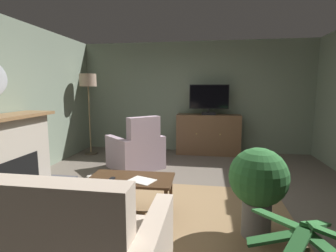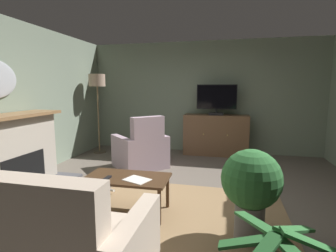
{
  "view_description": "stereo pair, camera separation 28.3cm",
  "coord_description": "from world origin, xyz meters",
  "px_view_note": "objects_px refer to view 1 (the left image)",
  "views": [
    {
      "loc": [
        0.38,
        -3.53,
        1.57
      ],
      "look_at": [
        -0.23,
        0.23,
        1.02
      ],
      "focal_mm": 27.62,
      "sensor_mm": 36.0,
      "label": 1
    },
    {
      "loc": [
        0.65,
        -3.48,
        1.57
      ],
      "look_at": [
        -0.23,
        0.23,
        1.02
      ],
      "focal_mm": 27.62,
      "sensor_mm": 36.0,
      "label": 2
    }
  ],
  "objects_px": {
    "tv_cabinet": "(208,135)",
    "sofa_floral": "(73,252)",
    "tv_remote": "(111,180)",
    "folded_newspaper": "(142,180)",
    "fireplace": "(7,158)",
    "potted_plant_small_fern_corner": "(258,183)",
    "coffee_table": "(131,182)",
    "floor_lamp": "(88,87)",
    "television": "(209,99)",
    "armchair_near_window": "(137,152)",
    "cat": "(97,183)"
  },
  "relations": [
    {
      "from": "tv_cabinet",
      "to": "armchair_near_window",
      "type": "distance_m",
      "value": 1.94
    },
    {
      "from": "fireplace",
      "to": "coffee_table",
      "type": "height_order",
      "value": "fireplace"
    },
    {
      "from": "floor_lamp",
      "to": "folded_newspaper",
      "type": "bearing_deg",
      "value": -54.49
    },
    {
      "from": "tv_remote",
      "to": "folded_newspaper",
      "type": "relative_size",
      "value": 0.57
    },
    {
      "from": "coffee_table",
      "to": "floor_lamp",
      "type": "xyz_separation_m",
      "value": [
        -1.87,
        2.77,
        1.17
      ]
    },
    {
      "from": "fireplace",
      "to": "television",
      "type": "distance_m",
      "value": 4.14
    },
    {
      "from": "folded_newspaper",
      "to": "coffee_table",
      "type": "bearing_deg",
      "value": 175.87
    },
    {
      "from": "television",
      "to": "tv_remote",
      "type": "height_order",
      "value": "television"
    },
    {
      "from": "tv_cabinet",
      "to": "folded_newspaper",
      "type": "xyz_separation_m",
      "value": [
        -0.77,
        -3.27,
        0.02
      ]
    },
    {
      "from": "tv_remote",
      "to": "folded_newspaper",
      "type": "bearing_deg",
      "value": -78.57
    },
    {
      "from": "tv_cabinet",
      "to": "tv_remote",
      "type": "height_order",
      "value": "tv_cabinet"
    },
    {
      "from": "television",
      "to": "cat",
      "type": "xyz_separation_m",
      "value": [
        -1.7,
        -2.44,
        -1.24
      ]
    },
    {
      "from": "tv_remote",
      "to": "folded_newspaper",
      "type": "height_order",
      "value": "tv_remote"
    },
    {
      "from": "potted_plant_small_fern_corner",
      "to": "armchair_near_window",
      "type": "bearing_deg",
      "value": 132.2
    },
    {
      "from": "folded_newspaper",
      "to": "potted_plant_small_fern_corner",
      "type": "height_order",
      "value": "potted_plant_small_fern_corner"
    },
    {
      "from": "potted_plant_small_fern_corner",
      "to": "sofa_floral",
      "type": "bearing_deg",
      "value": -146.7
    },
    {
      "from": "tv_cabinet",
      "to": "coffee_table",
      "type": "relative_size",
      "value": 1.41
    },
    {
      "from": "tv_remote",
      "to": "folded_newspaper",
      "type": "distance_m",
      "value": 0.37
    },
    {
      "from": "sofa_floral",
      "to": "floor_lamp",
      "type": "distance_m",
      "value": 4.61
    },
    {
      "from": "potted_plant_small_fern_corner",
      "to": "cat",
      "type": "height_order",
      "value": "potted_plant_small_fern_corner"
    },
    {
      "from": "tv_remote",
      "to": "potted_plant_small_fern_corner",
      "type": "distance_m",
      "value": 1.68
    },
    {
      "from": "television",
      "to": "folded_newspaper",
      "type": "distance_m",
      "value": 3.42
    },
    {
      "from": "tv_cabinet",
      "to": "potted_plant_small_fern_corner",
      "type": "relative_size",
      "value": 1.55
    },
    {
      "from": "armchair_near_window",
      "to": "cat",
      "type": "bearing_deg",
      "value": -105.54
    },
    {
      "from": "folded_newspaper",
      "to": "potted_plant_small_fern_corner",
      "type": "relative_size",
      "value": 0.31
    },
    {
      "from": "television",
      "to": "floor_lamp",
      "type": "distance_m",
      "value": 2.84
    },
    {
      "from": "coffee_table",
      "to": "potted_plant_small_fern_corner",
      "type": "xyz_separation_m",
      "value": [
        1.46,
        -0.27,
        0.18
      ]
    },
    {
      "from": "tv_cabinet",
      "to": "armchair_near_window",
      "type": "xyz_separation_m",
      "value": [
        -1.39,
        -1.36,
        -0.12
      ]
    },
    {
      "from": "tv_cabinet",
      "to": "folded_newspaper",
      "type": "bearing_deg",
      "value": -103.21
    },
    {
      "from": "coffee_table",
      "to": "armchair_near_window",
      "type": "bearing_deg",
      "value": 103.91
    },
    {
      "from": "tv_remote",
      "to": "sofa_floral",
      "type": "height_order",
      "value": "sofa_floral"
    },
    {
      "from": "tv_cabinet",
      "to": "tv_remote",
      "type": "bearing_deg",
      "value": -108.8
    },
    {
      "from": "tv_cabinet",
      "to": "sofa_floral",
      "type": "distance_m",
      "value": 4.59
    },
    {
      "from": "sofa_floral",
      "to": "coffee_table",
      "type": "bearing_deg",
      "value": 86.92
    },
    {
      "from": "sofa_floral",
      "to": "cat",
      "type": "relative_size",
      "value": 2.26
    },
    {
      "from": "cat",
      "to": "potted_plant_small_fern_corner",
      "type": "bearing_deg",
      "value": -23.64
    },
    {
      "from": "cat",
      "to": "television",
      "type": "bearing_deg",
      "value": 55.1
    },
    {
      "from": "fireplace",
      "to": "tv_cabinet",
      "type": "distance_m",
      "value": 4.11
    },
    {
      "from": "potted_plant_small_fern_corner",
      "to": "fireplace",
      "type": "bearing_deg",
      "value": 170.9
    },
    {
      "from": "sofa_floral",
      "to": "floor_lamp",
      "type": "bearing_deg",
      "value": 113.97
    },
    {
      "from": "folded_newspaper",
      "to": "sofa_floral",
      "type": "bearing_deg",
      "value": -79.71
    },
    {
      "from": "television",
      "to": "sofa_floral",
      "type": "distance_m",
      "value": 4.64
    },
    {
      "from": "fireplace",
      "to": "cat",
      "type": "xyz_separation_m",
      "value": [
        1.18,
        0.43,
        -0.48
      ]
    },
    {
      "from": "cat",
      "to": "sofa_floral",
      "type": "bearing_deg",
      "value": -70.48
    },
    {
      "from": "coffee_table",
      "to": "armchair_near_window",
      "type": "xyz_separation_m",
      "value": [
        -0.46,
        1.84,
        -0.08
      ]
    },
    {
      "from": "fireplace",
      "to": "armchair_near_window",
      "type": "distance_m",
      "value": 2.18
    },
    {
      "from": "cat",
      "to": "floor_lamp",
      "type": "relative_size",
      "value": 0.33
    },
    {
      "from": "tv_remote",
      "to": "armchair_near_window",
      "type": "bearing_deg",
      "value": 8.71
    },
    {
      "from": "coffee_table",
      "to": "potted_plant_small_fern_corner",
      "type": "height_order",
      "value": "potted_plant_small_fern_corner"
    },
    {
      "from": "fireplace",
      "to": "potted_plant_small_fern_corner",
      "type": "relative_size",
      "value": 1.74
    }
  ]
}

